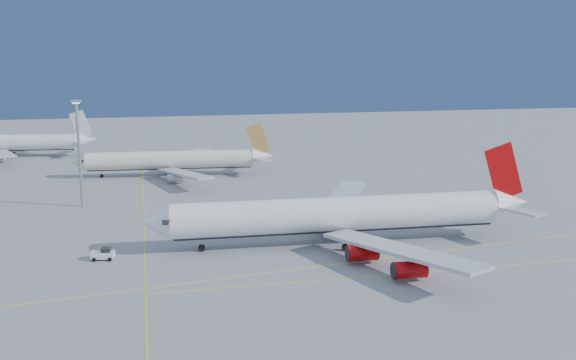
# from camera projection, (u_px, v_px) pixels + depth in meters

# --- Properties ---
(ground) EXTENTS (500.00, 500.00, 0.00)m
(ground) POSITION_uv_depth(u_px,v_px,m) (372.00, 248.00, 115.25)
(ground) COLOR slate
(ground) RESTS_ON ground
(taxiway_lines) EXTENTS (118.86, 140.00, 0.02)m
(taxiway_lines) POSITION_uv_depth(u_px,v_px,m) (285.00, 243.00, 118.14)
(taxiway_lines) COLOR yellow
(taxiway_lines) RESTS_ON ground
(airliner_virgin) EXTENTS (73.01, 65.62, 18.02)m
(airliner_virgin) POSITION_uv_depth(u_px,v_px,m) (346.00, 214.00, 117.17)
(airliner_virgin) COLOR white
(airliner_virgin) RESTS_ON ground
(airliner_etihad) EXTENTS (56.87, 52.36, 14.84)m
(airliner_etihad) POSITION_uv_depth(u_px,v_px,m) (175.00, 160.00, 181.35)
(airliner_etihad) COLOR beige
(airliner_etihad) RESTS_ON ground
(airliner_third) EXTENTS (57.99, 53.05, 15.57)m
(airliner_third) POSITION_uv_depth(u_px,v_px,m) (8.00, 143.00, 214.32)
(airliner_third) COLOR white
(airliner_third) RESTS_ON ground
(pushback_tug) EXTENTS (4.00, 2.79, 2.11)m
(pushback_tug) POSITION_uv_depth(u_px,v_px,m) (104.00, 254.00, 108.63)
(pushback_tug) COLOR white
(pushback_tug) RESTS_ON ground
(light_mast) EXTENTS (2.09, 2.09, 24.16)m
(light_mast) POSITION_uv_depth(u_px,v_px,m) (79.00, 144.00, 143.50)
(light_mast) COLOR gray
(light_mast) RESTS_ON ground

